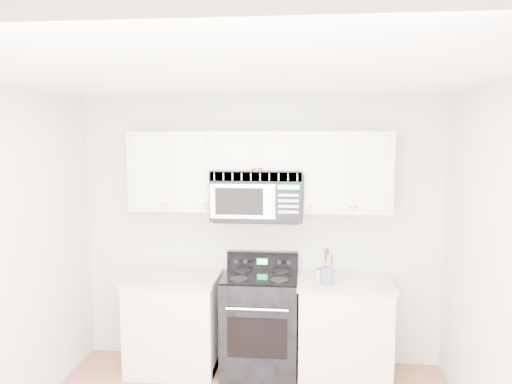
# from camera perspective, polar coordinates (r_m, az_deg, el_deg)

# --- Properties ---
(room) EXTENTS (3.51, 3.51, 2.61)m
(room) POSITION_cam_1_polar(r_m,az_deg,el_deg) (3.23, -2.34, -10.17)
(room) COLOR #A2664A
(room) RESTS_ON ground
(base_cabinet_left) EXTENTS (0.86, 0.65, 0.92)m
(base_cabinet_left) POSITION_cam_1_polar(r_m,az_deg,el_deg) (5.00, -9.31, -14.79)
(base_cabinet_left) COLOR silver
(base_cabinet_left) RESTS_ON ground
(base_cabinet_right) EXTENTS (0.86, 0.65, 0.92)m
(base_cabinet_right) POSITION_cam_1_polar(r_m,az_deg,el_deg) (4.86, 9.96, -15.44)
(base_cabinet_right) COLOR silver
(base_cabinet_right) RESTS_ON ground
(range) EXTENTS (0.70, 0.64, 1.10)m
(range) POSITION_cam_1_polar(r_m,az_deg,el_deg) (4.86, 0.49, -14.61)
(range) COLOR black
(range) RESTS_ON ground
(upper_cabinets) EXTENTS (2.44, 0.37, 0.75)m
(upper_cabinets) POSITION_cam_1_polar(r_m,az_deg,el_deg) (4.68, 0.35, 2.82)
(upper_cabinets) COLOR silver
(upper_cabinets) RESTS_ON ground
(microwave) EXTENTS (0.84, 0.47, 0.47)m
(microwave) POSITION_cam_1_polar(r_m,az_deg,el_deg) (4.65, 0.19, -0.30)
(microwave) COLOR black
(microwave) RESTS_ON ground
(utensil_crock) EXTENTS (0.12, 0.12, 0.32)m
(utensil_crock) POSITION_cam_1_polar(r_m,az_deg,el_deg) (4.52, 8.09, -9.34)
(utensil_crock) COLOR slate
(utensil_crock) RESTS_ON base_cabinet_right
(shaker_salt) EXTENTS (0.05, 0.05, 0.11)m
(shaker_salt) POSITION_cam_1_polar(r_m,az_deg,el_deg) (4.67, 7.18, -9.18)
(shaker_salt) COLOR silver
(shaker_salt) RESTS_ON base_cabinet_right
(shaker_pepper) EXTENTS (0.04, 0.04, 0.11)m
(shaker_pepper) POSITION_cam_1_polar(r_m,az_deg,el_deg) (4.54, 7.89, -9.64)
(shaker_pepper) COLOR silver
(shaker_pepper) RESTS_ON base_cabinet_right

